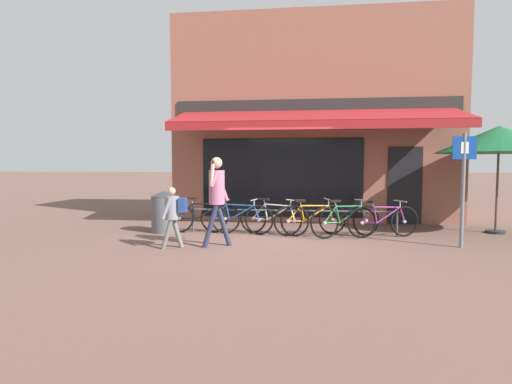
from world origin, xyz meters
TOP-DOWN VIEW (x-y plane):
  - ground_plane at (0.00, 0.00)m, footprint 160.00×160.00m
  - shop_front at (0.89, 4.10)m, footprint 8.15×4.69m
  - bike_rack_rail at (0.35, 0.64)m, footprint 4.82×0.04m
  - bicycle_black at (-1.77, 0.59)m, footprint 1.82×0.52m
  - bicycle_blue at (-0.96, 0.56)m, footprint 1.79×0.52m
  - bicycle_silver at (-0.08, 0.57)m, footprint 1.68×0.73m
  - bicycle_orange at (0.78, 0.56)m, footprint 1.70×0.73m
  - bicycle_green at (1.54, 0.37)m, footprint 1.62×0.88m
  - bicycle_purple at (2.37, 0.47)m, footprint 1.64×0.66m
  - pedestrian_adult at (-1.07, -0.95)m, footprint 0.56×0.56m
  - pedestrian_child at (-1.86, -1.22)m, footprint 0.49×0.48m
  - litter_bin at (-2.68, 0.55)m, footprint 0.63×0.63m
  - parking_sign at (3.67, -0.48)m, footprint 0.44×0.07m
  - cafe_parasol at (5.13, 1.37)m, footprint 2.80×2.80m

SIDE VIEW (x-z plane):
  - ground_plane at x=0.00m, z-range 0.00..0.00m
  - bicycle_purple at x=2.37m, z-range -0.04..0.78m
  - bicycle_blue at x=-0.96m, z-range -0.04..0.79m
  - bicycle_orange at x=0.78m, z-range -0.04..0.79m
  - bicycle_silver at x=-0.08m, z-range -0.05..0.80m
  - bicycle_black at x=-1.77m, z-range -0.05..0.81m
  - bicycle_green at x=1.54m, z-range -0.04..0.80m
  - bike_rack_rail at x=0.35m, z-range 0.21..0.78m
  - litter_bin at x=-2.68m, z-range 0.00..0.99m
  - pedestrian_child at x=-1.86m, z-range 0.14..1.33m
  - pedestrian_adult at x=-1.07m, z-range 0.22..1.99m
  - parking_sign at x=3.67m, z-range 0.26..2.47m
  - cafe_parasol at x=5.13m, z-range 0.94..3.46m
  - shop_front at x=0.89m, z-range -0.01..5.88m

